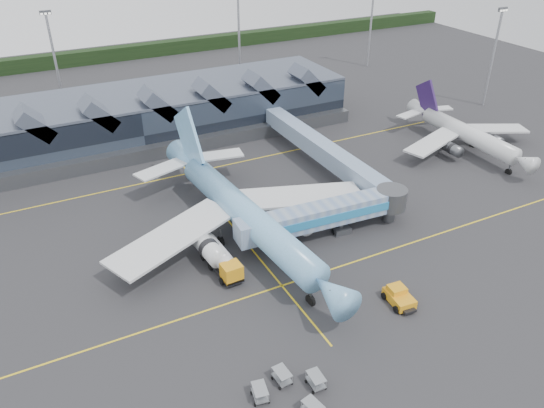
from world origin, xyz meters
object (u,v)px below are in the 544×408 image
regional_jet (464,132)px  jet_bridge (335,213)px  main_airliner (241,210)px  fuel_truck (219,257)px  pushback_tug (399,297)px

regional_jet → jet_bridge: regional_jet is taller
main_airliner → jet_bridge: bearing=-29.3°
jet_bridge → fuel_truck: bearing=-176.3°
fuel_truck → regional_jet: bearing=11.3°
regional_jet → fuel_truck: bearing=-164.9°
main_airliner → pushback_tug: (11.24, -22.36, -3.59)m
jet_bridge → main_airliner: bearing=159.1°
main_airliner → pushback_tug: bearing=-68.0°
jet_bridge → fuel_truck: (-18.24, -0.00, -1.87)m
main_airliner → regional_jet: main_airliner is taller
regional_jet → fuel_truck: size_ratio=3.23×
regional_jet → pushback_tug: regional_jet is taller
fuel_truck → jet_bridge: bearing=-2.5°
regional_jet → pushback_tug: size_ratio=6.78×
pushback_tug → fuel_truck: bearing=140.5°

